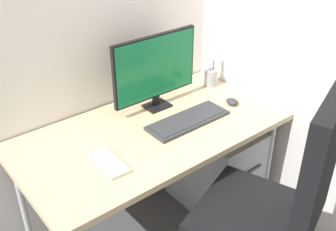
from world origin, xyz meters
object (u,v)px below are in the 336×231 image
office_chair (274,206)px  pen_holder (211,78)px  filing_cabinet (215,165)px  monitor (155,68)px  keyboard (188,120)px  notebook (109,163)px  mouse (232,102)px

office_chair → pen_holder: (0.47, 0.90, 0.17)m
office_chair → pen_holder: size_ratio=7.09×
filing_cabinet → office_chair: bearing=-115.5°
monitor → keyboard: monitor is taller
office_chair → notebook: size_ratio=5.20×
office_chair → mouse: bearing=58.4°
office_chair → monitor: 0.97m
keyboard → notebook: keyboard is taller
filing_cabinet → monitor: size_ratio=1.08×
pen_holder → monitor: bearing=179.7°
filing_cabinet → notebook: 0.92m
notebook → pen_holder: bearing=20.1°
pen_holder → filing_cabinet: bearing=-123.4°
monitor → keyboard: (0.03, -0.25, -0.23)m
office_chair → monitor: bearing=88.1°
keyboard → notebook: 0.54m
filing_cabinet → mouse: 0.46m
keyboard → mouse: (0.33, -0.01, 0.01)m
mouse → monitor: bearing=152.9°
mouse → pen_holder: size_ratio=0.48×
filing_cabinet → pen_holder: size_ratio=3.44×
pen_holder → notebook: (-0.95, -0.30, -0.05)m
monitor → pen_holder: monitor is taller
filing_cabinet → keyboard: (-0.26, -0.02, 0.45)m
keyboard → filing_cabinet: bearing=4.8°
notebook → monitor: bearing=33.3°
monitor → pen_holder: (0.44, -0.00, -0.19)m
keyboard → office_chair: bearing=-95.0°
filing_cabinet → notebook: size_ratio=2.52×
pen_holder → notebook: size_ratio=0.73×
pen_holder → notebook: 1.00m
keyboard → pen_holder: 0.48m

